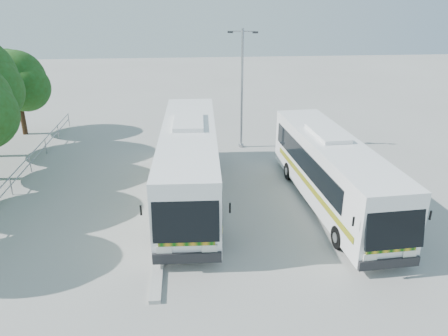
{
  "coord_description": "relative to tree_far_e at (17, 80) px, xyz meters",
  "views": [
    {
      "loc": [
        -1.0,
        -17.81,
        9.72
      ],
      "look_at": [
        0.72,
        2.23,
        1.42
      ],
      "focal_mm": 35.0,
      "sensor_mm": 36.0,
      "label": 1
    }
  ],
  "objects": [
    {
      "name": "railing",
      "position": [
        2.63,
        -9.3,
        -3.15
      ],
      "size": [
        0.06,
        22.0,
        1.0
      ],
      "color": "gray",
      "rests_on": "ground"
    },
    {
      "name": "lamppost",
      "position": [
        15.08,
        -4.07,
        0.27
      ],
      "size": [
        1.83,
        0.57,
        7.52
      ],
      "rotation": [
        0.0,
        0.0,
        -0.22
      ],
      "color": "#96999E",
      "rests_on": "ground"
    },
    {
      "name": "coach_adjacent",
      "position": [
        18.32,
        -12.72,
        -2.12
      ],
      "size": [
        3.14,
        11.75,
        3.22
      ],
      "rotation": [
        0.0,
        0.0,
        0.07
      ],
      "color": "white",
      "rests_on": "ground"
    },
    {
      "name": "tree_far_e",
      "position": [
        0.0,
        0.0,
        0.0
      ],
      "size": [
        4.54,
        4.28,
        5.92
      ],
      "color": "#382314",
      "rests_on": "ground"
    },
    {
      "name": "kerb_divider",
      "position": [
        10.33,
        -11.3,
        -3.81
      ],
      "size": [
        0.4,
        16.0,
        0.15
      ],
      "primitive_type": "cube",
      "color": "#B2B2AD",
      "rests_on": "ground"
    },
    {
      "name": "coach_main",
      "position": [
        11.63,
        -11.28,
        -1.96
      ],
      "size": [
        3.02,
        12.76,
        3.52
      ],
      "rotation": [
        0.0,
        0.0,
        -0.03
      ],
      "color": "white",
      "rests_on": "ground"
    },
    {
      "name": "ground",
      "position": [
        12.63,
        -13.3,
        -3.89
      ],
      "size": [
        100.0,
        100.0,
        0.0
      ],
      "primitive_type": "plane",
      "color": "#9C9C97",
      "rests_on": "ground"
    }
  ]
}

